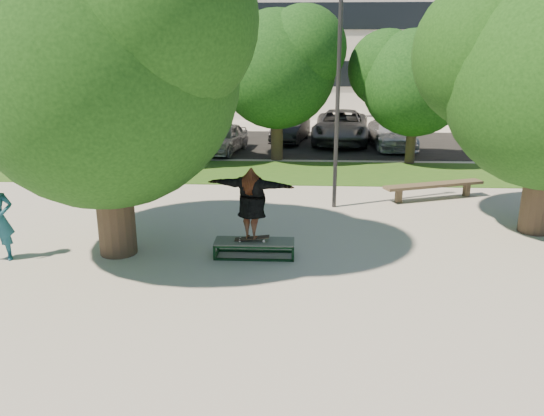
# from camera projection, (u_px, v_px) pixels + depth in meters

# --- Properties ---
(ground) EXTENTS (120.00, 120.00, 0.00)m
(ground) POSITION_uv_depth(u_px,v_px,m) (301.00, 274.00, 11.11)
(ground) COLOR #A8A49A
(ground) RESTS_ON ground
(grass_strip) EXTENTS (30.00, 4.00, 0.02)m
(grass_strip) POSITION_uv_depth(u_px,v_px,m) (327.00, 173.00, 20.14)
(grass_strip) COLOR #214D16
(grass_strip) RESTS_ON ground
(asphalt_strip) EXTENTS (40.00, 8.00, 0.01)m
(asphalt_strip) POSITION_uv_depth(u_px,v_px,m) (300.00, 144.00, 26.41)
(asphalt_strip) COLOR black
(asphalt_strip) RESTS_ON ground
(tree_left) EXTENTS (6.96, 5.95, 7.12)m
(tree_left) POSITION_uv_depth(u_px,v_px,m) (99.00, 54.00, 11.09)
(tree_left) COLOR #38281E
(tree_left) RESTS_ON ground
(bg_tree_left) EXTENTS (5.28, 4.51, 5.77)m
(bg_tree_left) POSITION_uv_depth(u_px,v_px,m) (136.00, 70.00, 20.94)
(bg_tree_left) COLOR #38281E
(bg_tree_left) RESTS_ON ground
(bg_tree_mid) EXTENTS (5.76, 4.92, 6.24)m
(bg_tree_mid) POSITION_uv_depth(u_px,v_px,m) (275.00, 62.00, 21.56)
(bg_tree_mid) COLOR #38281E
(bg_tree_mid) RESTS_ON ground
(bg_tree_right) EXTENTS (5.04, 4.31, 5.43)m
(bg_tree_right) POSITION_uv_depth(u_px,v_px,m) (414.00, 76.00, 20.95)
(bg_tree_right) COLOR #38281E
(bg_tree_right) RESTS_ON ground
(lamppost) EXTENTS (0.25, 0.15, 6.11)m
(lamppost) POSITION_uv_depth(u_px,v_px,m) (338.00, 100.00, 14.94)
(lamppost) COLOR #2D2D30
(lamppost) RESTS_ON ground
(office_building) EXTENTS (30.00, 14.12, 16.00)m
(office_building) POSITION_uv_depth(u_px,v_px,m) (275.00, 0.00, 39.49)
(office_building) COLOR silver
(office_building) RESTS_ON ground
(grind_box) EXTENTS (1.80, 0.60, 0.38)m
(grind_box) POSITION_uv_depth(u_px,v_px,m) (254.00, 248.00, 12.01)
(grind_box) COLOR black
(grind_box) RESTS_ON ground
(skater_rig) EXTENTS (2.06, 1.02, 1.69)m
(skater_rig) POSITION_uv_depth(u_px,v_px,m) (252.00, 203.00, 11.71)
(skater_rig) COLOR white
(skater_rig) RESTS_ON grind_box
(bench) EXTENTS (3.30, 1.58, 0.51)m
(bench) POSITION_uv_depth(u_px,v_px,m) (434.00, 186.00, 16.52)
(bench) COLOR brown
(bench) RESTS_ON ground
(car_silver_a) EXTENTS (2.25, 4.05, 1.30)m
(car_silver_a) POSITION_uv_depth(u_px,v_px,m) (223.00, 138.00, 24.00)
(car_silver_a) COLOR #A3A4A8
(car_silver_a) RESTS_ON asphalt_strip
(car_dark) EXTENTS (2.08, 4.10, 1.29)m
(car_dark) POSITION_uv_depth(u_px,v_px,m) (291.00, 129.00, 26.73)
(car_dark) COLOR black
(car_dark) RESTS_ON asphalt_strip
(car_grey) EXTENTS (3.25, 6.00, 1.60)m
(car_grey) POSITION_uv_depth(u_px,v_px,m) (341.00, 126.00, 26.56)
(car_grey) COLOR #525257
(car_grey) RESTS_ON asphalt_strip
(car_silver_b) EXTENTS (2.15, 4.67, 1.32)m
(car_silver_b) POSITION_uv_depth(u_px,v_px,m) (390.00, 134.00, 25.23)
(car_silver_b) COLOR silver
(car_silver_b) RESTS_ON asphalt_strip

